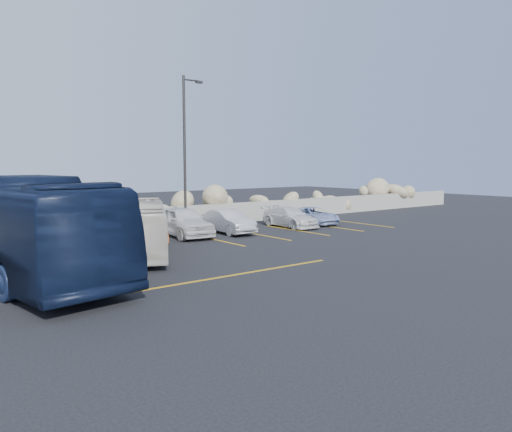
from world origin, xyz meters
TOP-DOWN VIEW (x-y plane):
  - ground at (0.00, 0.00)m, footprint 90.00×90.00m
  - seawall at (0.00, 12.00)m, footprint 60.00×0.40m
  - riprap_pile at (0.00, 13.20)m, footprint 54.00×2.80m
  - parking_lines at (4.64, 5.57)m, footprint 18.16×9.36m
  - lamppost at (2.56, 9.50)m, footprint 1.14×0.18m
  - vintage_bus at (-1.70, 5.68)m, footprint 4.93×7.65m
  - tour_coach at (-6.82, 4.52)m, footprint 4.32×11.92m
  - car_a at (1.99, 8.82)m, footprint 2.17×4.50m
  - car_b at (4.40, 8.39)m, footprint 1.49×3.74m
  - car_c at (8.65, 8.33)m, footprint 1.76×3.95m
  - car_d at (10.67, 8.52)m, footprint 2.00×3.76m

SIDE VIEW (x-z plane):
  - ground at x=0.00m, z-range 0.00..0.00m
  - parking_lines at x=4.64m, z-range 0.00..0.01m
  - car_d at x=10.67m, z-range 0.00..1.01m
  - car_c at x=8.65m, z-range 0.00..1.13m
  - seawall at x=0.00m, z-range 0.00..1.20m
  - car_b at x=4.40m, z-range 0.00..1.21m
  - car_a at x=1.99m, z-range 0.00..1.48m
  - vintage_bus at x=-1.70m, z-range 0.00..2.13m
  - riprap_pile at x=0.00m, z-range 0.00..2.60m
  - tour_coach at x=-6.82m, z-range 0.00..3.25m
  - lamppost at x=2.56m, z-range 0.30..8.30m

